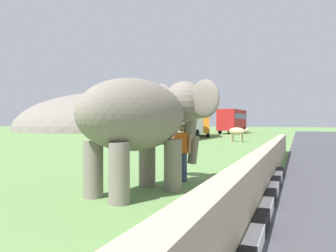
# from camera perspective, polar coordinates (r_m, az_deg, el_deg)

# --- Properties ---
(barrier_parapet) EXTENTS (28.00, 0.36, 1.00)m
(barrier_parapet) POSITION_cam_1_polar(r_m,az_deg,el_deg) (5.53, 13.03, -11.83)
(barrier_parapet) COLOR tan
(barrier_parapet) RESTS_ON ground_plane
(elephant) EXTENTS (4.07, 3.05, 2.83)m
(elephant) POSITION_cam_1_polar(r_m,az_deg,el_deg) (7.90, -3.90, 1.67)
(elephant) COLOR slate
(elephant) RESTS_ON ground_plane
(person_handler) EXTENTS (0.30, 0.65, 1.66)m
(person_handler) POSITION_cam_1_polar(r_m,az_deg,el_deg) (9.27, 2.35, -4.07)
(person_handler) COLOR navy
(person_handler) RESTS_ON ground_plane
(bus_white) EXTENTS (9.82, 3.09, 3.50)m
(bus_white) POSITION_cam_1_polar(r_m,az_deg,el_deg) (28.78, 0.68, 1.48)
(bus_white) COLOR silver
(bus_white) RESTS_ON ground_plane
(bus_orange) EXTENTS (8.93, 4.72, 3.50)m
(bus_orange) POSITION_cam_1_polar(r_m,az_deg,el_deg) (38.57, 5.30, 1.28)
(bus_orange) COLOR orange
(bus_orange) RESTS_ON ground_plane
(bus_red) EXTENTS (8.13, 2.97, 3.50)m
(bus_red) POSITION_cam_1_polar(r_m,az_deg,el_deg) (49.01, 11.24, 1.14)
(bus_red) COLOR #B21E1E
(bus_red) RESTS_ON ground_plane
(cow_near) EXTENTS (0.78, 1.92, 1.23)m
(cow_near) POSITION_cam_1_polar(r_m,az_deg,el_deg) (24.97, 0.70, -1.19)
(cow_near) COLOR beige
(cow_near) RESTS_ON ground_plane
(cow_mid) EXTENTS (1.00, 1.92, 1.23)m
(cow_mid) POSITION_cam_1_polar(r_m,az_deg,el_deg) (28.48, 12.08, -0.97)
(cow_mid) COLOR tan
(cow_mid) RESTS_ON ground_plane
(hill_east) EXTENTS (42.72, 34.18, 15.36)m
(hill_east) POSITION_cam_1_polar(r_m,az_deg,el_deg) (68.45, -9.53, -0.72)
(hill_east) COLOR slate
(hill_east) RESTS_ON ground_plane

